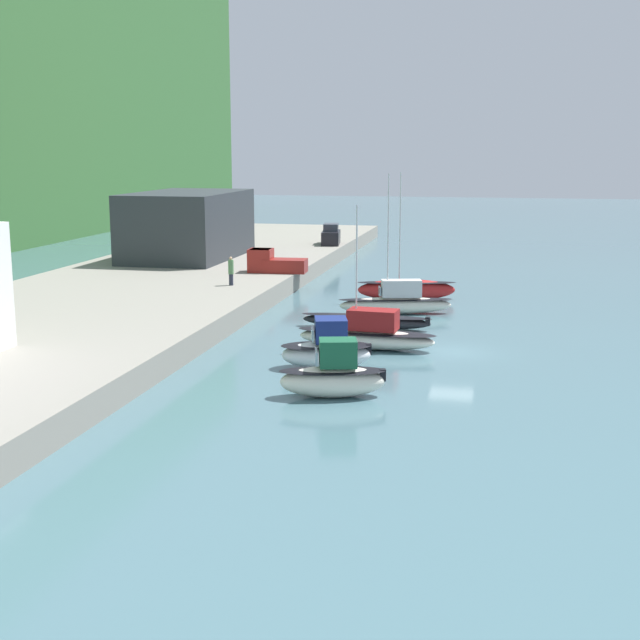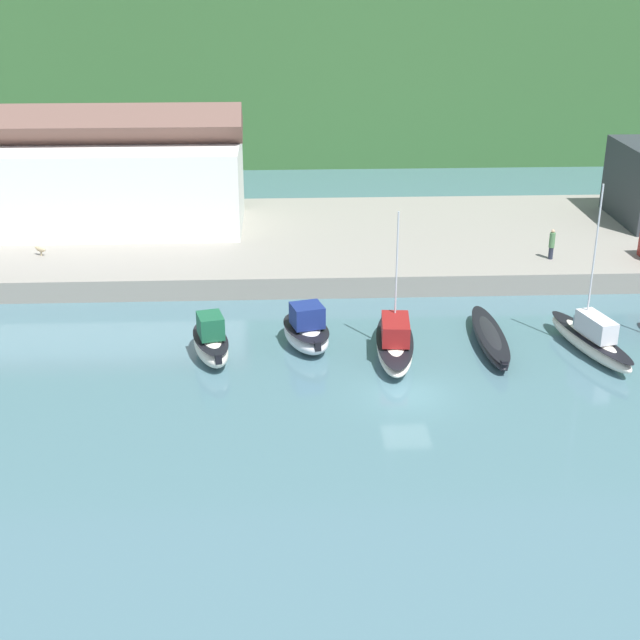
{
  "view_description": "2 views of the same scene",
  "coord_description": "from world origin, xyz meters",
  "px_view_note": "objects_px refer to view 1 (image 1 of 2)",
  "views": [
    {
      "loc": [
        -50.31,
        -2.95,
        11.62
      ],
      "look_at": [
        -0.83,
        7.62,
        1.73
      ],
      "focal_mm": 50.0,
      "sensor_mm": 36.0,
      "label": 1
    },
    {
      "loc": [
        -6.43,
        -41.16,
        21.64
      ],
      "look_at": [
        -4.29,
        6.99,
        1.39
      ],
      "focal_mm": 50.0,
      "sensor_mm": 36.0,
      "label": 2
    }
  ],
  "objects_px": {
    "moored_boat_0": "(334,376)",
    "moored_boat_2": "(367,334)",
    "moored_boat_5": "(406,289)",
    "moored_boat_4": "(397,301)",
    "moored_boat_1": "(327,350)",
    "person_on_quay": "(231,271)",
    "parked_car_0": "(331,236)",
    "pickup_truck_0": "(272,262)",
    "moored_boat_3": "(366,321)"
  },
  "relations": [
    {
      "from": "moored_boat_1",
      "to": "moored_boat_3",
      "type": "bearing_deg",
      "value": -17.0
    },
    {
      "from": "moored_boat_2",
      "to": "moored_boat_4",
      "type": "bearing_deg",
      "value": 3.51
    },
    {
      "from": "person_on_quay",
      "to": "moored_boat_2",
      "type": "bearing_deg",
      "value": -135.43
    },
    {
      "from": "moored_boat_2",
      "to": "moored_boat_3",
      "type": "relative_size",
      "value": 0.98
    },
    {
      "from": "moored_boat_3",
      "to": "person_on_quay",
      "type": "relative_size",
      "value": 4.03
    },
    {
      "from": "moored_boat_5",
      "to": "pickup_truck_0",
      "type": "xyz_separation_m",
      "value": [
        2.89,
        11.37,
        1.4
      ]
    },
    {
      "from": "moored_boat_4",
      "to": "parked_car_0",
      "type": "distance_m",
      "value": 32.32
    },
    {
      "from": "moored_boat_0",
      "to": "moored_boat_1",
      "type": "height_order",
      "value": "moored_boat_0"
    },
    {
      "from": "moored_boat_0",
      "to": "moored_boat_5",
      "type": "xyz_separation_m",
      "value": [
        27.45,
        -0.25,
        -0.14
      ]
    },
    {
      "from": "moored_boat_2",
      "to": "moored_boat_4",
      "type": "height_order",
      "value": "moored_boat_4"
    },
    {
      "from": "moored_boat_3",
      "to": "moored_boat_5",
      "type": "height_order",
      "value": "moored_boat_5"
    },
    {
      "from": "moored_boat_5",
      "to": "pickup_truck_0",
      "type": "distance_m",
      "value": 11.82
    },
    {
      "from": "moored_boat_0",
      "to": "pickup_truck_0",
      "type": "xyz_separation_m",
      "value": [
        30.34,
        11.13,
        1.26
      ]
    },
    {
      "from": "moored_boat_1",
      "to": "moored_boat_0",
      "type": "bearing_deg",
      "value": 179.77
    },
    {
      "from": "moored_boat_0",
      "to": "moored_boat_4",
      "type": "xyz_separation_m",
      "value": [
        21.71,
        -0.22,
        -0.13
      ]
    },
    {
      "from": "moored_boat_0",
      "to": "moored_boat_5",
      "type": "distance_m",
      "value": 27.46
    },
    {
      "from": "moored_boat_5",
      "to": "moored_boat_4",
      "type": "bearing_deg",
      "value": 168.07
    },
    {
      "from": "moored_boat_4",
      "to": "person_on_quay",
      "type": "relative_size",
      "value": 4.58
    },
    {
      "from": "moored_boat_3",
      "to": "person_on_quay",
      "type": "xyz_separation_m",
      "value": [
        6.7,
        11.26,
        2.04
      ]
    },
    {
      "from": "moored_boat_0",
      "to": "pickup_truck_0",
      "type": "bearing_deg",
      "value": 6.05
    },
    {
      "from": "moored_boat_3",
      "to": "pickup_truck_0",
      "type": "distance_m",
      "value": 17.48
    },
    {
      "from": "moored_boat_5",
      "to": "person_on_quay",
      "type": "relative_size",
      "value": 4.54
    },
    {
      "from": "pickup_truck_0",
      "to": "person_on_quay",
      "type": "bearing_deg",
      "value": 167.72
    },
    {
      "from": "pickup_truck_0",
      "to": "moored_boat_5",
      "type": "bearing_deg",
      "value": -107.63
    },
    {
      "from": "moored_boat_3",
      "to": "pickup_truck_0",
      "type": "height_order",
      "value": "pickup_truck_0"
    },
    {
      "from": "moored_boat_1",
      "to": "moored_boat_5",
      "type": "distance_m",
      "value": 22.08
    },
    {
      "from": "moored_boat_3",
      "to": "moored_boat_5",
      "type": "bearing_deg",
      "value": -4.92
    },
    {
      "from": "moored_boat_2",
      "to": "parked_car_0",
      "type": "xyz_separation_m",
      "value": [
        41.68,
        10.54,
        1.53
      ]
    },
    {
      "from": "moored_boat_0",
      "to": "moored_boat_5",
      "type": "height_order",
      "value": "moored_boat_5"
    },
    {
      "from": "moored_boat_2",
      "to": "pickup_truck_0",
      "type": "relative_size",
      "value": 1.74
    },
    {
      "from": "moored_boat_3",
      "to": "parked_car_0",
      "type": "bearing_deg",
      "value": 16.46
    },
    {
      "from": "person_on_quay",
      "to": "moored_boat_3",
      "type": "bearing_deg",
      "value": -120.75
    },
    {
      "from": "moored_boat_0",
      "to": "moored_boat_4",
      "type": "distance_m",
      "value": 21.71
    },
    {
      "from": "person_on_quay",
      "to": "parked_car_0",
      "type": "bearing_deg",
      "value": -3.32
    },
    {
      "from": "moored_boat_5",
      "to": "parked_car_0",
      "type": "relative_size",
      "value": 2.2
    },
    {
      "from": "moored_boat_0",
      "to": "moored_boat_3",
      "type": "bearing_deg",
      "value": -10.42
    },
    {
      "from": "moored_boat_5",
      "to": "moored_boat_1",
      "type": "bearing_deg",
      "value": 163.97
    },
    {
      "from": "moored_boat_4",
      "to": "person_on_quay",
      "type": "bearing_deg",
      "value": 70.33
    },
    {
      "from": "moored_boat_4",
      "to": "moored_boat_5",
      "type": "xyz_separation_m",
      "value": [
        5.74,
        -0.03,
        -0.02
      ]
    },
    {
      "from": "moored_boat_0",
      "to": "parked_car_0",
      "type": "xyz_separation_m",
      "value": [
        52.13,
        10.6,
        1.36
      ]
    },
    {
      "from": "moored_boat_1",
      "to": "pickup_truck_0",
      "type": "distance_m",
      "value": 26.76
    },
    {
      "from": "moored_boat_5",
      "to": "moored_boat_0",
      "type": "bearing_deg",
      "value": 167.8
    },
    {
      "from": "parked_car_0",
      "to": "person_on_quay",
      "type": "relative_size",
      "value": 2.06
    },
    {
      "from": "moored_boat_1",
      "to": "parked_car_0",
      "type": "distance_m",
      "value": 47.61
    },
    {
      "from": "moored_boat_4",
      "to": "person_on_quay",
      "type": "distance_m",
      "value": 12.68
    },
    {
      "from": "moored_boat_4",
      "to": "parked_car_0",
      "type": "height_order",
      "value": "moored_boat_4"
    },
    {
      "from": "moored_boat_2",
      "to": "moored_boat_5",
      "type": "relative_size",
      "value": 0.87
    },
    {
      "from": "moored_boat_0",
      "to": "person_on_quay",
      "type": "bearing_deg",
      "value": 14.17
    },
    {
      "from": "moored_boat_0",
      "to": "moored_boat_2",
      "type": "xyz_separation_m",
      "value": [
        10.45,
        0.06,
        -0.17
      ]
    },
    {
      "from": "pickup_truck_0",
      "to": "person_on_quay",
      "type": "relative_size",
      "value": 2.26
    }
  ]
}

